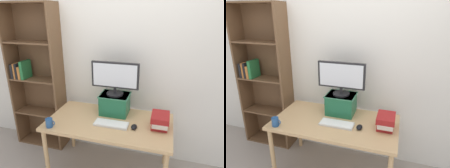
# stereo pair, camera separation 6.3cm
# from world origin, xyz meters

# --- Properties ---
(back_wall) EXTENTS (7.00, 0.08, 2.60)m
(back_wall) POSITION_xyz_m (0.00, 0.49, 1.30)
(back_wall) COLOR silver
(back_wall) RESTS_ON ground_plane
(desk) EXTENTS (1.43, 0.76, 0.72)m
(desk) POSITION_xyz_m (0.00, 0.00, 0.65)
(desk) COLOR tan
(desk) RESTS_ON ground_plane
(bookshelf_unit) EXTENTS (0.74, 0.28, 2.04)m
(bookshelf_unit) POSITION_xyz_m (-1.18, 0.34, 1.03)
(bookshelf_unit) COLOR brown
(bookshelf_unit) RESTS_ON ground_plane
(riser_box) EXTENTS (0.35, 0.29, 0.25)m
(riser_box) POSITION_xyz_m (0.01, 0.21, 0.85)
(riser_box) COLOR #1E6642
(riser_box) RESTS_ON desk
(computer_monitor) EXTENTS (0.57, 0.20, 0.40)m
(computer_monitor) POSITION_xyz_m (0.01, 0.21, 1.19)
(computer_monitor) COLOR black
(computer_monitor) RESTS_ON riser_box
(keyboard) EXTENTS (0.38, 0.15, 0.02)m
(keyboard) POSITION_xyz_m (0.05, -0.07, 0.73)
(keyboard) COLOR silver
(keyboard) RESTS_ON desk
(computer_mouse) EXTENTS (0.06, 0.10, 0.04)m
(computer_mouse) POSITION_xyz_m (0.30, -0.07, 0.74)
(computer_mouse) COLOR black
(computer_mouse) RESTS_ON desk
(book_stack) EXTENTS (0.19, 0.26, 0.16)m
(book_stack) POSITION_xyz_m (0.57, 0.02, 0.81)
(book_stack) COLOR maroon
(book_stack) RESTS_ON desk
(coffee_mug) EXTENTS (0.11, 0.08, 0.10)m
(coffee_mug) POSITION_xyz_m (-0.59, -0.30, 0.77)
(coffee_mug) COLOR #234C84
(coffee_mug) RESTS_ON desk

